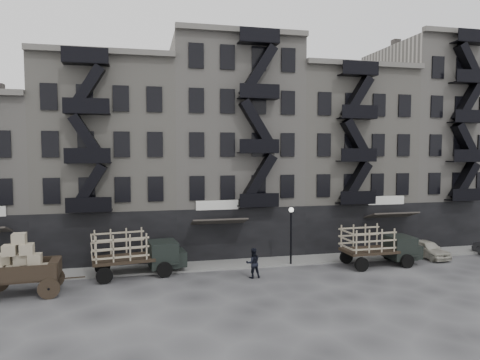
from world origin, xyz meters
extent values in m
plane|color=#38383A|center=(0.00, 0.00, 0.00)|extent=(140.00, 140.00, 0.00)
cube|color=slate|center=(0.00, 3.75, 0.07)|extent=(55.00, 2.50, 0.15)
cube|color=#4C4744|center=(-17.50, 10.00, 12.60)|extent=(0.70, 0.70, 1.20)
cube|color=gray|center=(-10.00, 10.00, 7.50)|extent=(10.00, 10.00, 15.00)
cube|color=black|center=(-10.00, 5.05, 2.00)|extent=(10.00, 0.35, 4.00)
cube|color=#595651|center=(-10.00, 4.85, 15.20)|extent=(10.00, 0.50, 0.40)
cube|color=#4C4744|center=(-13.00, 10.00, 15.60)|extent=(0.70, 0.70, 1.20)
cube|color=#4C4744|center=(-7.50, 10.00, 15.60)|extent=(0.70, 0.70, 1.20)
cube|color=gray|center=(0.00, 10.00, 8.50)|extent=(10.00, 10.00, 17.00)
cube|color=black|center=(0.00, 5.05, 2.00)|extent=(10.00, 0.35, 4.00)
cube|color=#595651|center=(0.00, 4.85, 17.20)|extent=(10.00, 0.50, 0.40)
cube|color=#4C4744|center=(-3.00, 10.00, 17.60)|extent=(0.70, 0.70, 1.20)
cube|color=#4C4744|center=(2.50, 10.00, 17.60)|extent=(0.70, 0.70, 1.20)
cube|color=gray|center=(10.00, 10.00, 7.50)|extent=(10.00, 10.00, 15.00)
cube|color=black|center=(10.00, 5.05, 2.00)|extent=(10.00, 0.35, 4.00)
cube|color=#595651|center=(10.00, 4.85, 15.20)|extent=(10.00, 0.50, 0.40)
cube|color=#4C4744|center=(7.00, 10.00, 15.60)|extent=(0.70, 0.70, 1.20)
cube|color=#4C4744|center=(12.50, 10.00, 15.60)|extent=(0.70, 0.70, 1.20)
cube|color=gray|center=(20.00, 10.00, 9.00)|extent=(10.00, 10.00, 18.00)
cube|color=black|center=(20.00, 5.05, 2.00)|extent=(10.00, 0.35, 4.00)
cube|color=#595651|center=(20.00, 4.85, 18.20)|extent=(10.00, 0.50, 0.40)
cube|color=#4C4744|center=(17.00, 10.00, 18.60)|extent=(0.70, 0.70, 1.20)
cube|color=#4C4744|center=(22.50, 10.00, 18.60)|extent=(0.70, 0.70, 1.20)
cylinder|color=black|center=(3.00, 2.60, 2.00)|extent=(0.14, 0.14, 4.00)
sphere|color=silver|center=(3.00, 2.60, 4.10)|extent=(0.36, 0.36, 0.36)
cube|color=black|center=(-14.23, 0.00, 1.10)|extent=(4.05, 2.29, 0.22)
cylinder|color=black|center=(-12.64, -1.01, 0.60)|extent=(1.21, 0.17, 1.21)
cylinder|color=black|center=(-12.75, 1.18, 0.60)|extent=(1.21, 0.17, 1.21)
cube|color=black|center=(-12.48, 0.09, 1.53)|extent=(0.64, 1.78, 0.88)
cube|color=black|center=(-8.74, 2.50, 1.21)|extent=(4.19, 2.82, 0.21)
cube|color=black|center=(-6.13, 2.87, 1.32)|extent=(2.11, 2.30, 1.72)
cube|color=black|center=(-5.10, 3.01, 0.98)|extent=(1.15, 1.83, 1.03)
cylinder|color=black|center=(-6.08, 1.72, 0.52)|extent=(1.06, 0.39, 1.03)
cylinder|color=black|center=(-6.40, 3.99, 0.52)|extent=(1.06, 0.39, 1.03)
cylinder|color=black|center=(-9.83, 1.19, 0.52)|extent=(1.06, 0.39, 1.03)
cylinder|color=black|center=(-10.15, 3.47, 0.52)|extent=(1.06, 0.39, 1.03)
cube|color=black|center=(8.48, 1.27, 1.15)|extent=(3.78, 2.29, 0.20)
cube|color=black|center=(10.99, 1.34, 1.26)|extent=(1.80, 2.02, 1.64)
cube|color=black|center=(11.98, 1.36, 0.93)|extent=(0.92, 1.66, 0.98)
cylinder|color=black|center=(10.91, 0.24, 0.49)|extent=(0.99, 0.27, 0.98)
cylinder|color=black|center=(10.85, 2.43, 0.49)|extent=(0.99, 0.27, 0.98)
cylinder|color=black|center=(7.30, 0.14, 0.49)|extent=(0.99, 0.27, 0.98)
cylinder|color=black|center=(7.24, 2.33, 0.49)|extent=(0.99, 0.27, 0.98)
imported|color=#B1AD9F|center=(14.28, 2.60, 0.67)|extent=(1.91, 4.04, 1.34)
imported|color=black|center=(-0.40, 0.40, 0.99)|extent=(0.99, 0.79, 1.98)
camera|label=1|loc=(-7.32, -26.35, 8.39)|focal=32.00mm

